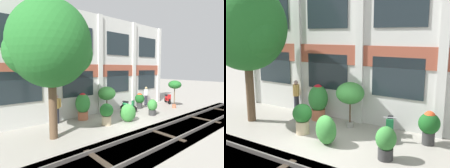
% 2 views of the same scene
% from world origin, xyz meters
% --- Properties ---
extents(ground_plane, '(80.00, 80.00, 0.00)m').
position_xyz_m(ground_plane, '(0.00, 0.00, 0.00)').
color(ground_plane, '#9E998E').
extents(apartment_facade, '(14.41, 0.64, 7.07)m').
position_xyz_m(apartment_facade, '(0.00, 3.14, 3.53)').
color(apartment_facade, silver).
rests_on(apartment_facade, ground).
extents(rail_tracks, '(22.05, 2.80, 0.43)m').
position_xyz_m(rail_tracks, '(0.00, -2.66, -0.13)').
color(rail_tracks, '#5B5449').
rests_on(rail_tracks, ground).
extents(broadleaf_tree, '(3.83, 3.65, 6.34)m').
position_xyz_m(broadleaf_tree, '(-4.45, 0.45, 4.26)').
color(broadleaf_tree, brown).
rests_on(broadleaf_tree, ground).
extents(potted_plant_stone_basin, '(0.68, 0.68, 1.12)m').
position_xyz_m(potted_plant_stone_basin, '(2.43, 0.05, 0.61)').
color(potted_plant_stone_basin, '#333333').
rests_on(potted_plant_stone_basin, ground).
extents(potted_plant_glazed_jar, '(0.93, 0.93, 1.72)m').
position_xyz_m(potted_plant_glazed_jar, '(-1.84, 2.23, 0.97)').
color(potted_plant_glazed_jar, '#B76647').
rests_on(potted_plant_glazed_jar, ground).
extents(potted_plant_tall_urn, '(1.23, 1.23, 2.01)m').
position_xyz_m(potted_plant_tall_urn, '(-0.03, 2.07, 1.52)').
color(potted_plant_tall_urn, gray).
rests_on(potted_plant_tall_urn, ground).
extents(potted_plant_low_pan, '(1.03, 1.03, 2.28)m').
position_xyz_m(potted_plant_low_pan, '(5.65, 0.28, 1.87)').
color(potted_plant_low_pan, '#B76647').
rests_on(potted_plant_low_pan, ground).
extents(potted_plant_fluted_column, '(0.78, 0.78, 1.28)m').
position_xyz_m(potted_plant_fluted_column, '(3.33, 2.02, 0.76)').
color(potted_plant_fluted_column, '#333333').
rests_on(potted_plant_fluted_column, ground).
extents(potted_plant_ribbed_drum, '(0.80, 0.80, 1.25)m').
position_xyz_m(potted_plant_ribbed_drum, '(-1.33, 0.42, 0.72)').
color(potted_plant_ribbed_drum, tan).
rests_on(potted_plant_ribbed_drum, ground).
extents(scooter_near_curb, '(0.87, 1.18, 0.98)m').
position_xyz_m(scooter_near_curb, '(7.02, 1.82, 0.44)').
color(scooter_near_curb, black).
rests_on(scooter_near_curb, ground).
extents(scooter_second_parked, '(0.66, 1.34, 0.98)m').
position_xyz_m(scooter_second_parked, '(1.87, 1.91, 0.44)').
color(scooter_second_parked, black).
rests_on(scooter_second_parked, ground).
extents(resident_by_doorway, '(0.34, 0.49, 1.65)m').
position_xyz_m(resident_by_doorway, '(4.70, 2.49, 0.89)').
color(resident_by_doorway, '#282833').
rests_on(resident_by_doorway, ground).
extents(resident_watching_tracks, '(0.48, 0.34, 1.72)m').
position_xyz_m(resident_watching_tracks, '(-3.45, 2.52, 0.92)').
color(resident_watching_tracks, '#282833').
rests_on(resident_watching_tracks, ground).
extents(topiary_hedge, '(1.20, 1.08, 1.09)m').
position_xyz_m(topiary_hedge, '(0.07, 0.07, 0.55)').
color(topiary_hedge, '#388438').
rests_on(topiary_hedge, ground).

